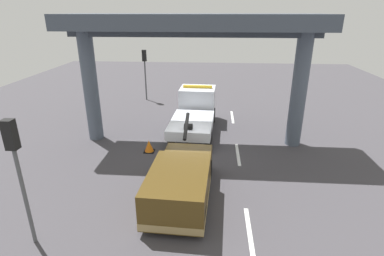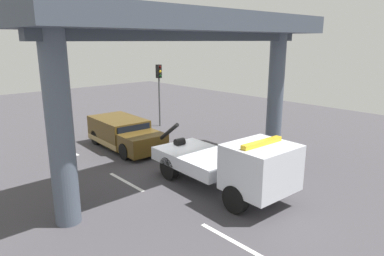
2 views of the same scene
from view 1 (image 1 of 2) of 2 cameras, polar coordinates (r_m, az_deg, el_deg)
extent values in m
cube|color=#423F44|center=(16.17, -0.38, -4.84)|extent=(60.00, 40.00, 0.10)
cube|color=silver|center=(11.12, 10.80, -18.68)|extent=(2.60, 0.16, 0.01)
cube|color=silver|center=(16.16, 8.67, -4.92)|extent=(2.60, 0.16, 0.01)
cube|color=silver|center=(21.70, 7.63, 2.09)|extent=(2.60, 0.16, 0.01)
cube|color=silver|center=(17.42, -0.08, 0.63)|extent=(3.94, 2.57, 0.55)
cube|color=silver|center=(20.39, 1.06, 5.36)|extent=(2.15, 2.39, 1.65)
cube|color=black|center=(20.89, 1.24, 6.78)|extent=(0.16, 2.21, 0.66)
cube|color=teal|center=(17.63, -3.97, 0.54)|extent=(3.65, 0.18, 0.20)
cylinder|color=black|center=(15.13, -1.09, 0.32)|extent=(1.42, 0.24, 1.07)
cylinder|color=black|center=(16.00, -0.69, 0.21)|extent=(0.38, 0.47, 0.36)
cube|color=yellow|center=(20.16, 1.08, 7.83)|extent=(0.33, 1.93, 0.16)
cylinder|color=black|center=(20.62, -1.89, 2.70)|extent=(1.01, 0.36, 1.00)
cylinder|color=black|center=(20.42, 3.89, 2.47)|extent=(1.01, 0.36, 1.00)
cylinder|color=black|center=(17.03, -3.87, -1.47)|extent=(1.01, 0.36, 1.00)
cylinder|color=black|center=(16.78, 3.13, -1.80)|extent=(1.01, 0.36, 1.00)
cube|color=#4C3814|center=(11.46, -2.59, -11.33)|extent=(3.55, 2.35, 1.35)
cube|color=#4C3814|center=(13.77, -0.81, -6.25)|extent=(1.82, 2.19, 0.95)
cube|color=black|center=(12.80, -1.33, -6.02)|extent=(0.15, 1.94, 0.59)
cube|color=#9E8451|center=(11.73, -2.54, -13.36)|extent=(3.57, 2.37, 0.28)
cylinder|color=black|center=(13.93, -4.84, -7.34)|extent=(0.85, 0.32, 0.84)
cylinder|color=black|center=(13.70, 3.13, -7.82)|extent=(0.85, 0.32, 0.84)
cylinder|color=black|center=(11.15, -8.43, -15.62)|extent=(0.85, 0.32, 0.84)
cylinder|color=black|center=(10.86, 1.83, -16.51)|extent=(0.85, 0.32, 0.84)
cylinder|color=#4C5666|center=(17.94, -18.63, 7.34)|extent=(0.82, 0.82, 6.17)
cylinder|color=#4C5666|center=(17.16, 19.58, 6.62)|extent=(0.82, 0.82, 6.17)
cube|color=#414956|center=(16.12, 0.05, 19.44)|extent=(3.60, 13.43, 0.77)
cube|color=#353C47|center=(16.15, 0.05, 17.44)|extent=(0.50, 13.03, 0.36)
cylinder|color=#515456|center=(10.86, -28.99, -11.53)|extent=(0.12, 0.12, 3.35)
cube|color=black|center=(9.97, -31.15, -1.08)|extent=(0.28, 0.32, 0.90)
sphere|color=#360605|center=(10.00, -30.97, 0.85)|extent=(0.18, 0.18, 0.18)
sphere|color=gold|center=(10.09, -30.65, -0.74)|extent=(0.18, 0.18, 0.18)
sphere|color=black|center=(10.19, -30.34, -2.31)|extent=(0.18, 0.18, 0.18)
cylinder|color=#515456|center=(25.72, -8.76, 8.81)|extent=(0.12, 0.12, 3.24)
cube|color=black|center=(25.36, -9.03, 13.38)|extent=(0.28, 0.32, 0.90)
sphere|color=#360605|center=(25.47, -8.99, 14.10)|extent=(0.18, 0.18, 0.18)
sphere|color=#3A2D06|center=(25.51, -8.95, 13.43)|extent=(0.18, 0.18, 0.18)
sphere|color=green|center=(25.55, -8.91, 12.77)|extent=(0.18, 0.18, 0.18)
cone|color=orange|center=(16.30, -8.13, -3.37)|extent=(0.50, 0.50, 0.66)
cube|color=black|center=(16.44, -8.08, -4.37)|extent=(0.55, 0.55, 0.03)
camera|label=2|loc=(27.80, 23.02, 17.17)|focal=32.31mm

